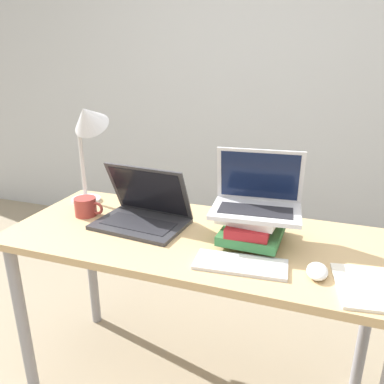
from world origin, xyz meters
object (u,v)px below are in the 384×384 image
Objects in this scene: book_stack at (251,227)px; desk_lamp at (87,128)px; notepad at (371,288)px; wireless_keyboard at (241,264)px; laptop_left at (143,213)px; mug at (86,207)px; mouse at (317,271)px; laptop_on_books at (257,199)px.

desk_lamp reaches higher than book_stack.
book_stack is 0.46m from notepad.
book_stack is 0.21m from wireless_keyboard.
mug is (-0.28, -0.00, -0.01)m from laptop_left.
desk_lamp is (-1.18, 0.32, 0.36)m from notepad.
laptop_left reaches higher than notepad.
mouse is 0.38× the size of notepad.
notepad is at bearing -8.32° from mouse.
notepad is (0.86, -0.21, -0.04)m from laptop_left.
desk_lamp is (-0.04, 0.12, 0.33)m from mug.
desk_lamp is at bearing 108.14° from mug.
laptop_on_books is (0.01, 0.02, 0.11)m from book_stack.
book_stack is 0.85× the size of wireless_keyboard.
laptop_on_books is 0.27m from wireless_keyboard.
laptop_on_books is at bearing 87.89° from wireless_keyboard.
mug reaches higher than notepad.
desk_lamp reaches higher than wireless_keyboard.
notepad is (0.41, -0.20, -0.05)m from book_stack.
mug is at bearing -178.98° from laptop_on_books.
book_stack is 2.61× the size of mouse.
mouse is (0.24, 0.02, 0.01)m from wireless_keyboard.
mug is (-0.74, 0.20, 0.03)m from wireless_keyboard.
laptop_left reaches higher than book_stack.
notepad is (0.40, -0.00, -0.00)m from wireless_keyboard.
laptop_on_books is 3.29× the size of mouse.
laptop_left is 0.46m from desk_lamp.
wireless_keyboard is at bearing 179.77° from notepad.
laptop_on_books reaches higher than mug.
book_stack is at bearing 144.45° from mouse.
book_stack is at bearing -0.19° from mug.
mug is 0.35m from desk_lamp.
mouse is 0.21× the size of desk_lamp.
laptop_on_books is at bearing 1.02° from mug.
wireless_keyboard is 0.40m from notepad.
mug is (-1.14, 0.20, 0.04)m from notepad.
desk_lamp reaches higher than laptop_left.
mug is at bearing 164.81° from wireless_keyboard.
notepad is (0.16, -0.02, -0.01)m from mouse.
book_stack is 1.00× the size of notepad.
book_stack reaches higher than wireless_keyboard.
wireless_keyboard is 0.77m from mug.
desk_lamp is at bearing 157.84° from wireless_keyboard.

